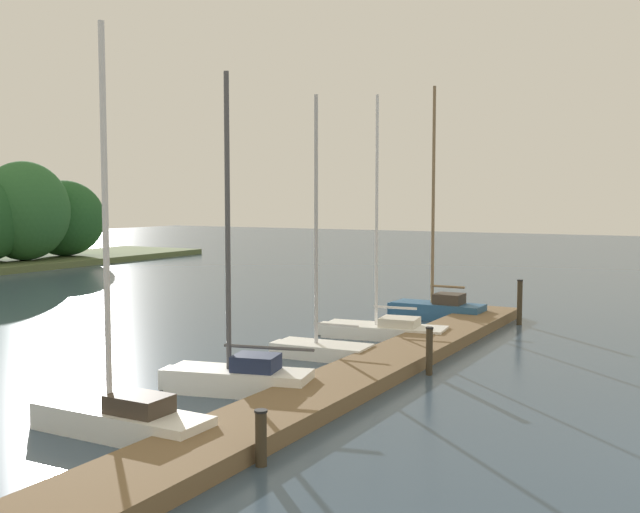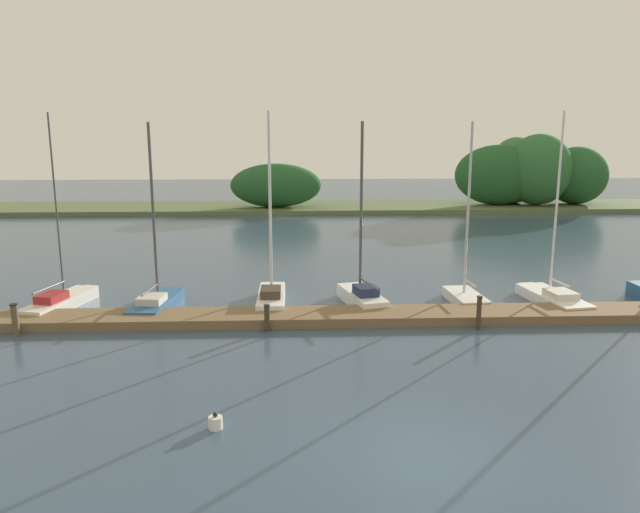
% 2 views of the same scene
% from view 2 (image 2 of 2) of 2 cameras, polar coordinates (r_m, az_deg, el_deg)
% --- Properties ---
extents(ground, '(160.00, 160.00, 0.00)m').
position_cam_2_polar(ground, '(13.71, 10.00, -18.48)').
color(ground, '#384C60').
extents(dock_pier, '(28.23, 1.80, 0.35)m').
position_cam_2_polar(dock_pier, '(22.42, 4.72, -5.68)').
color(dock_pier, brown).
rests_on(dock_pier, ground).
extents(far_shore, '(67.13, 8.00, 6.82)m').
position_cam_2_polar(far_shore, '(56.44, 13.25, 7.02)').
color(far_shore, '#56663D').
rests_on(far_shore, ground).
extents(sailboat_0, '(1.90, 4.32, 7.63)m').
position_cam_2_polar(sailboat_0, '(25.94, -23.44, -3.84)').
color(sailboat_0, silver).
rests_on(sailboat_0, ground).
extents(sailboat_1, '(1.60, 4.04, 7.27)m').
position_cam_2_polar(sailboat_1, '(24.61, -15.32, -3.99)').
color(sailboat_1, '#285684').
rests_on(sailboat_1, ground).
extents(sailboat_2, '(1.05, 4.01, 7.71)m').
position_cam_2_polar(sailboat_2, '(24.33, -4.66, -3.61)').
color(sailboat_2, white).
rests_on(sailboat_2, ground).
extents(sailboat_3, '(1.82, 3.67, 7.31)m').
position_cam_2_polar(sailboat_3, '(24.31, 3.96, -3.57)').
color(sailboat_3, white).
rests_on(sailboat_3, ground).
extents(sailboat_4, '(1.34, 2.94, 7.31)m').
position_cam_2_polar(sailboat_4, '(25.36, 13.63, -3.41)').
color(sailboat_4, white).
rests_on(sailboat_4, ground).
extents(sailboat_5, '(1.80, 4.27, 7.71)m').
position_cam_2_polar(sailboat_5, '(26.25, 21.27, -3.49)').
color(sailboat_5, white).
rests_on(sailboat_5, ground).
extents(mooring_piling_0, '(0.27, 0.27, 1.13)m').
position_cam_2_polar(mooring_piling_0, '(23.12, -27.09, -5.39)').
color(mooring_piling_0, brown).
rests_on(mooring_piling_0, ground).
extents(mooring_piling_1, '(0.22, 0.22, 0.96)m').
position_cam_2_polar(mooring_piling_1, '(21.18, -5.08, -5.85)').
color(mooring_piling_1, '#3D3323').
rests_on(mooring_piling_1, ground).
extents(mooring_piling_2, '(0.20, 0.20, 1.23)m').
position_cam_2_polar(mooring_piling_2, '(21.96, 14.93, -5.21)').
color(mooring_piling_2, '#3D3323').
rests_on(mooring_piling_2, ground).
extents(channel_buoy_0, '(0.33, 0.33, 0.42)m').
position_cam_2_polar(channel_buoy_0, '(14.83, -9.94, -15.33)').
color(channel_buoy_0, white).
rests_on(channel_buoy_0, ground).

